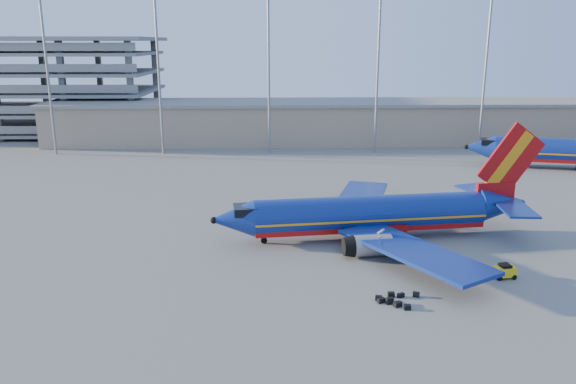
% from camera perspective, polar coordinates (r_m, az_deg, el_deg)
% --- Properties ---
extents(ground, '(220.00, 220.00, 0.00)m').
position_cam_1_polar(ground, '(62.24, 2.56, -4.08)').
color(ground, slate).
rests_on(ground, ground).
extents(terminal_building, '(122.00, 16.00, 8.50)m').
position_cam_1_polar(terminal_building, '(118.63, 5.43, 7.18)').
color(terminal_building, gray).
rests_on(terminal_building, ground).
extents(parking_garage, '(62.00, 32.00, 21.40)m').
position_cam_1_polar(parking_garage, '(144.91, -25.45, 10.18)').
color(parking_garage, slate).
rests_on(parking_garage, ground).
extents(light_mast_row, '(101.60, 1.60, 28.65)m').
position_cam_1_polar(light_mast_row, '(105.12, 3.63, 13.46)').
color(light_mast_row, gray).
rests_on(light_mast_row, ground).
extents(aircraft_main, '(35.85, 34.31, 12.16)m').
position_cam_1_polar(aircraft_main, '(60.41, 9.02, -2.26)').
color(aircraft_main, navy).
rests_on(aircraft_main, ground).
extents(baggage_tug, '(1.98, 1.37, 1.32)m').
position_cam_1_polar(baggage_tug, '(53.79, 21.15, -7.48)').
color(baggage_tug, yellow).
rests_on(baggage_tug, ground).
extents(luggage_pile, '(3.81, 2.69, 0.54)m').
position_cam_1_polar(luggage_pile, '(46.86, 10.81, -10.70)').
color(luggage_pile, black).
rests_on(luggage_pile, ground).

